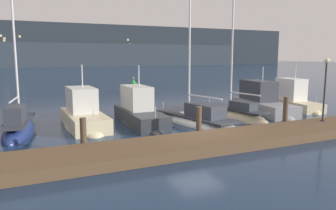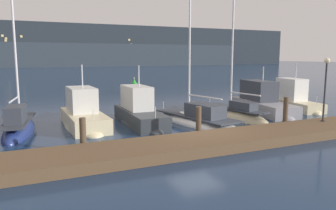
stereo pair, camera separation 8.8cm
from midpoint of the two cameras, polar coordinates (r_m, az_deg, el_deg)
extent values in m
plane|color=#192D4C|center=(17.04, 4.87, -5.61)|extent=(400.00, 400.00, 0.00)
cube|color=brown|center=(15.46, 8.27, -6.28)|extent=(32.02, 2.80, 0.45)
cylinder|color=#4C3D2D|center=(14.76, -14.68, -5.06)|extent=(0.28, 0.28, 1.51)
cylinder|color=#4C3D2D|center=(16.69, 5.23, -3.05)|extent=(0.28, 0.28, 1.62)
cylinder|color=#4C3D2D|center=(20.14, 19.64, -1.24)|extent=(0.28, 0.28, 1.82)
ellipsoid|color=navy|center=(19.72, -24.62, -4.41)|extent=(2.32, 5.96, 1.35)
cube|color=#333842|center=(19.59, -24.74, -2.51)|extent=(1.95, 5.01, 0.08)
cube|color=#333842|center=(18.84, -25.16, -1.49)|extent=(1.13, 1.97, 0.86)
cylinder|color=silver|center=(19.74, -25.14, 7.40)|extent=(0.12, 0.12, 6.74)
cylinder|color=silver|center=(18.66, -25.34, 0.88)|extent=(0.48, 2.44, 0.09)
cylinder|color=silver|center=(22.16, -23.71, -0.59)|extent=(0.04, 0.04, 0.50)
ellipsoid|color=beige|center=(19.95, -14.46, -3.76)|extent=(2.23, 6.04, 1.26)
cube|color=beige|center=(19.87, -14.51, -2.54)|extent=(2.05, 5.44, 0.86)
cube|color=silver|center=(20.27, -14.96, 0.95)|extent=(1.50, 2.67, 1.44)
cube|color=black|center=(21.42, -15.58, 1.90)|extent=(1.29, 0.30, 0.64)
cylinder|color=silver|center=(19.67, -14.85, 4.84)|extent=(0.07, 0.07, 1.37)
cylinder|color=silver|center=(17.30, -12.98, -1.64)|extent=(0.04, 0.04, 0.60)
ellipsoid|color=#2D3338|center=(20.17, -5.01, -3.39)|extent=(2.09, 6.34, 1.29)
cube|color=#2D3338|center=(20.08, -5.03, -2.17)|extent=(1.92, 5.71, 0.88)
cube|color=silver|center=(20.49, -5.63, 1.32)|extent=(1.39, 2.80, 1.44)
cube|color=black|center=(21.66, -6.65, 2.27)|extent=(1.18, 0.30, 0.64)
cylinder|color=silver|center=(19.89, -5.24, 5.05)|extent=(0.07, 0.07, 1.28)
cylinder|color=silver|center=(17.50, -2.32, -1.27)|extent=(0.04, 0.04, 0.60)
ellipsoid|color=white|center=(20.51, 4.60, -3.18)|extent=(3.58, 7.76, 1.17)
cube|color=#333842|center=(20.42, 4.61, -1.82)|extent=(3.00, 6.52, 0.08)
cube|color=#333842|center=(19.68, 6.33, -0.96)|extent=(1.73, 2.60, 0.79)
cylinder|color=silver|center=(20.56, 3.66, 10.79)|extent=(0.12, 0.12, 8.95)
cylinder|color=silver|center=(19.60, 6.27, 1.41)|extent=(0.66, 2.85, 0.09)
cylinder|color=silver|center=(23.06, -0.97, 0.02)|extent=(0.04, 0.04, 0.50)
ellipsoid|color=beige|center=(22.31, 11.48, -2.37)|extent=(2.30, 5.78, 1.33)
cube|color=#333842|center=(22.19, 11.53, -0.64)|extent=(1.93, 4.86, 0.08)
cube|color=#333842|center=(21.69, 12.83, -0.08)|extent=(1.12, 1.91, 0.52)
cylinder|color=silver|center=(22.24, 10.98, 8.78)|extent=(0.12, 0.12, 7.25)
cylinder|color=silver|center=(21.51, 13.13, 1.90)|extent=(0.50, 2.47, 0.09)
cylinder|color=silver|center=(24.01, 7.14, 0.76)|extent=(0.04, 0.04, 0.50)
ellipsoid|color=gray|center=(25.10, 15.99, -1.33)|extent=(3.29, 7.27, 1.36)
cube|color=gray|center=(25.03, 16.03, -0.35)|extent=(3.00, 6.55, 0.88)
cube|color=#333842|center=(25.48, 15.32, 2.48)|extent=(1.97, 3.28, 1.46)
cube|color=black|center=(26.67, 13.80, 3.27)|extent=(1.35, 0.49, 0.65)
cylinder|color=silver|center=(24.91, 16.09, 5.23)|extent=(0.07, 0.07, 1.06)
cylinder|color=silver|center=(22.50, 20.00, 0.40)|extent=(0.04, 0.04, 0.60)
ellipsoid|color=beige|center=(27.64, 21.04, -0.69)|extent=(2.64, 5.75, 1.32)
cube|color=beige|center=(27.59, 21.08, 0.02)|extent=(2.42, 5.18, 0.70)
cube|color=silver|center=(27.89, 20.52, 2.62)|extent=(1.61, 2.59, 1.70)
cube|color=black|center=(28.76, 19.22, 3.35)|extent=(1.16, 0.47, 0.75)
cylinder|color=silver|center=(27.44, 21.23, 5.53)|extent=(0.07, 0.07, 1.20)
cylinder|color=silver|center=(25.72, 24.29, 0.72)|extent=(0.04, 0.04, 0.60)
cylinder|color=green|center=(37.44, -6.08, 2.23)|extent=(1.09, 1.09, 0.16)
cylinder|color=green|center=(37.38, -6.10, 3.09)|extent=(0.73, 0.73, 0.98)
cone|color=green|center=(37.32, -6.12, 4.23)|extent=(0.51, 0.51, 0.50)
sphere|color=#F9EAB7|center=(37.30, -6.12, 4.68)|extent=(0.16, 0.16, 0.16)
cylinder|color=#2D2D33|center=(20.78, 25.21, -2.47)|extent=(0.24, 0.24, 0.06)
cylinder|color=#2D2D33|center=(20.55, 25.50, 2.06)|extent=(0.10, 0.10, 3.25)
sphere|color=#F9EAB7|center=(20.45, 25.82, 6.97)|extent=(0.32, 0.32, 0.32)
cube|color=#232B33|center=(145.38, -21.75, 9.69)|extent=(240.00, 16.00, 17.30)
cube|color=#2C363F|center=(136.72, -15.97, 8.36)|extent=(144.00, 10.00, 9.13)
cube|color=#F4DB8C|center=(137.24, -24.43, 10.83)|extent=(0.80, 0.10, 0.80)
cube|color=#F4DB8C|center=(152.51, 1.38, 7.94)|extent=(0.80, 0.10, 0.80)
cube|color=#F4DB8C|center=(137.23, -26.62, 10.31)|extent=(0.80, 0.10, 0.80)
cube|color=#F4DB8C|center=(144.07, -7.01, 11.20)|extent=(0.80, 0.10, 0.80)
cube|color=#F4DB8C|center=(144.24, -6.68, 10.42)|extent=(0.80, 0.10, 0.80)
cube|color=#F4DB8C|center=(137.32, -27.12, 10.70)|extent=(0.80, 0.10, 0.80)
cube|color=#F4DB8C|center=(137.21, -26.66, 10.02)|extent=(0.80, 0.10, 0.80)
camera|label=1|loc=(0.04, -90.13, -0.02)|focal=35.00mm
camera|label=2|loc=(0.04, 89.87, 0.02)|focal=35.00mm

